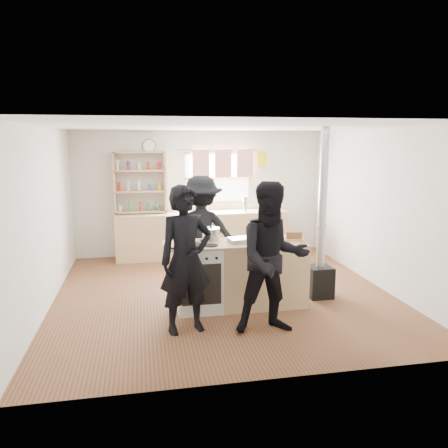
{
  "coord_description": "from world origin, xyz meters",
  "views": [
    {
      "loc": [
        -1.18,
        -6.26,
        2.3
      ],
      "look_at": [
        -0.01,
        -0.1,
        1.1
      ],
      "focal_mm": 35.0,
      "sensor_mm": 36.0,
      "label": 1
    }
  ],
  "objects_px": {
    "thermos": "(245,204)",
    "bread_board": "(294,236)",
    "stockpot_counter": "(266,232)",
    "person_near_right": "(273,259)",
    "skillet_greens": "(190,246)",
    "roast_tray": "(242,240)",
    "flue_heater": "(321,254)",
    "cooking_island": "(241,274)",
    "person_far": "(201,233)",
    "person_near_left": "(186,260)",
    "stockpot_stove": "(211,234)"
  },
  "relations": [
    {
      "from": "thermos",
      "to": "bread_board",
      "type": "relative_size",
      "value": 0.85
    },
    {
      "from": "thermos",
      "to": "flue_heater",
      "type": "xyz_separation_m",
      "value": [
        0.52,
        -2.63,
        -0.38
      ]
    },
    {
      "from": "thermos",
      "to": "person_far",
      "type": "xyz_separation_m",
      "value": [
        -1.15,
        -1.88,
        -0.15
      ]
    },
    {
      "from": "thermos",
      "to": "stockpot_stove",
      "type": "relative_size",
      "value": 1.08
    },
    {
      "from": "person_near_right",
      "to": "skillet_greens",
      "type": "bearing_deg",
      "value": 144.87
    },
    {
      "from": "person_near_left",
      "to": "stockpot_counter",
      "type": "bearing_deg",
      "value": 17.86
    },
    {
      "from": "thermos",
      "to": "person_near_left",
      "type": "relative_size",
      "value": 0.15
    },
    {
      "from": "bread_board",
      "to": "person_near_left",
      "type": "distance_m",
      "value": 1.71
    },
    {
      "from": "flue_heater",
      "to": "person_near_left",
      "type": "distance_m",
      "value": 2.24
    },
    {
      "from": "flue_heater",
      "to": "roast_tray",
      "type": "bearing_deg",
      "value": -171.34
    },
    {
      "from": "skillet_greens",
      "to": "person_far",
      "type": "bearing_deg",
      "value": 74.58
    },
    {
      "from": "flue_heater",
      "to": "person_far",
      "type": "height_order",
      "value": "flue_heater"
    },
    {
      "from": "thermos",
      "to": "roast_tray",
      "type": "xyz_separation_m",
      "value": [
        -0.71,
        -2.81,
        -0.07
      ]
    },
    {
      "from": "roast_tray",
      "to": "person_near_left",
      "type": "distance_m",
      "value": 1.05
    },
    {
      "from": "bread_board",
      "to": "person_near_right",
      "type": "xyz_separation_m",
      "value": [
        -0.57,
        -0.86,
        -0.06
      ]
    },
    {
      "from": "cooking_island",
      "to": "flue_heater",
      "type": "xyz_separation_m",
      "value": [
        1.24,
        0.14,
        0.19
      ]
    },
    {
      "from": "roast_tray",
      "to": "person_near_right",
      "type": "height_order",
      "value": "person_near_right"
    },
    {
      "from": "flue_heater",
      "to": "person_far",
      "type": "xyz_separation_m",
      "value": [
        -1.67,
        0.75,
        0.23
      ]
    },
    {
      "from": "bread_board",
      "to": "flue_heater",
      "type": "height_order",
      "value": "flue_heater"
    },
    {
      "from": "skillet_greens",
      "to": "person_far",
      "type": "xyz_separation_m",
      "value": [
        0.31,
        1.11,
        -0.07
      ]
    },
    {
      "from": "cooking_island",
      "to": "person_far",
      "type": "bearing_deg",
      "value": 115.57
    },
    {
      "from": "cooking_island",
      "to": "flue_heater",
      "type": "bearing_deg",
      "value": 6.66
    },
    {
      "from": "roast_tray",
      "to": "flue_heater",
      "type": "relative_size",
      "value": 0.16
    },
    {
      "from": "cooking_island",
      "to": "stockpot_stove",
      "type": "height_order",
      "value": "stockpot_stove"
    },
    {
      "from": "stockpot_stove",
      "to": "flue_heater",
      "type": "bearing_deg",
      "value": -0.03
    },
    {
      "from": "roast_tray",
      "to": "person_far",
      "type": "bearing_deg",
      "value": 114.97
    },
    {
      "from": "thermos",
      "to": "person_near_right",
      "type": "bearing_deg",
      "value": -98.37
    },
    {
      "from": "bread_board",
      "to": "person_far",
      "type": "relative_size",
      "value": 0.18
    },
    {
      "from": "skillet_greens",
      "to": "person_near_left",
      "type": "xyz_separation_m",
      "value": [
        -0.1,
        -0.46,
        -0.06
      ]
    },
    {
      "from": "stockpot_counter",
      "to": "person_far",
      "type": "relative_size",
      "value": 0.18
    },
    {
      "from": "cooking_island",
      "to": "flue_heater",
      "type": "relative_size",
      "value": 0.79
    },
    {
      "from": "thermos",
      "to": "skillet_greens",
      "type": "distance_m",
      "value": 3.32
    },
    {
      "from": "skillet_greens",
      "to": "thermos",
      "type": "bearing_deg",
      "value": 63.99
    },
    {
      "from": "stockpot_stove",
      "to": "bread_board",
      "type": "height_order",
      "value": "stockpot_stove"
    },
    {
      "from": "skillet_greens",
      "to": "person_far",
      "type": "height_order",
      "value": "person_far"
    },
    {
      "from": "stockpot_counter",
      "to": "bread_board",
      "type": "xyz_separation_m",
      "value": [
        0.37,
        -0.09,
        -0.05
      ]
    },
    {
      "from": "thermos",
      "to": "flue_heater",
      "type": "distance_m",
      "value": 2.7
    },
    {
      "from": "stockpot_stove",
      "to": "person_near_left",
      "type": "height_order",
      "value": "person_near_left"
    },
    {
      "from": "thermos",
      "to": "roast_tray",
      "type": "relative_size",
      "value": 0.68
    },
    {
      "from": "thermos",
      "to": "roast_tray",
      "type": "height_order",
      "value": "thermos"
    },
    {
      "from": "skillet_greens",
      "to": "stockpot_stove",
      "type": "xyz_separation_m",
      "value": [
        0.34,
        0.36,
        0.06
      ]
    },
    {
      "from": "stockpot_stove",
      "to": "person_far",
      "type": "bearing_deg",
      "value": 92.58
    },
    {
      "from": "person_far",
      "to": "bread_board",
      "type": "bearing_deg",
      "value": 150.29
    },
    {
      "from": "roast_tray",
      "to": "stockpot_stove",
      "type": "distance_m",
      "value": 0.45
    },
    {
      "from": "stockpot_counter",
      "to": "flue_heater",
      "type": "height_order",
      "value": "flue_heater"
    },
    {
      "from": "cooking_island",
      "to": "roast_tray",
      "type": "bearing_deg",
      "value": -78.75
    },
    {
      "from": "stockpot_counter",
      "to": "roast_tray",
      "type": "bearing_deg",
      "value": -163.4
    },
    {
      "from": "thermos",
      "to": "bread_board",
      "type": "bearing_deg",
      "value": -89.35
    },
    {
      "from": "cooking_island",
      "to": "person_far",
      "type": "height_order",
      "value": "person_far"
    },
    {
      "from": "stockpot_counter",
      "to": "person_near_right",
      "type": "bearing_deg",
      "value": -101.58
    }
  ]
}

